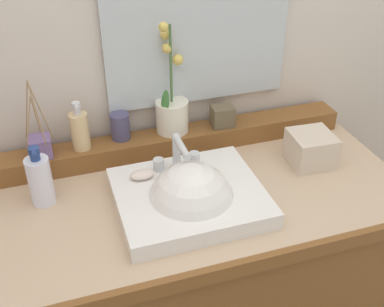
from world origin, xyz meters
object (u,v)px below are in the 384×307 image
(tumbler_cup, at_px, (120,126))
(reed_diffuser, at_px, (40,146))
(soap_dispenser, at_px, (80,130))
(lotion_bottle, at_px, (40,180))
(sink_basin, at_px, (191,202))
(soap_bar, at_px, (142,175))
(potted_plant, at_px, (172,108))
(trinket_box, at_px, (222,116))
(tissue_box, at_px, (311,149))

(tumbler_cup, bearing_deg, reed_diffuser, -173.88)
(soap_dispenser, bearing_deg, tumbler_cup, 9.20)
(tumbler_cup, distance_m, lotion_bottle, 0.31)
(sink_basin, bearing_deg, reed_diffuser, 142.21)
(lotion_bottle, bearing_deg, sink_basin, -21.28)
(soap_bar, height_order, tumbler_cup, tumbler_cup)
(soap_bar, height_order, reed_diffuser, reed_diffuser)
(potted_plant, distance_m, trinket_box, 0.17)
(soap_bar, distance_m, tumbler_cup, 0.22)
(tumbler_cup, xyz_separation_m, reed_diffuser, (-0.25, -0.03, -0.01))
(potted_plant, distance_m, lotion_bottle, 0.46)
(reed_diffuser, height_order, lotion_bottle, reed_diffuser)
(tumbler_cup, distance_m, tissue_box, 0.60)
(soap_dispenser, xyz_separation_m, lotion_bottle, (-0.13, -0.15, -0.05))
(potted_plant, bearing_deg, tissue_box, -29.59)
(soap_dispenser, bearing_deg, trinket_box, -0.49)
(reed_diffuser, bearing_deg, trinket_box, 0.20)
(soap_dispenser, bearing_deg, lotion_bottle, -132.32)
(reed_diffuser, bearing_deg, soap_dispenser, 2.87)
(sink_basin, xyz_separation_m, trinket_box, (0.21, 0.29, 0.08))
(soap_bar, xyz_separation_m, tumbler_cup, (-0.02, 0.21, 0.05))
(potted_plant, xyz_separation_m, reed_diffuser, (-0.42, -0.02, -0.05))
(potted_plant, relative_size, tumbler_cup, 4.27)
(tissue_box, bearing_deg, trinket_box, 138.24)
(soap_bar, bearing_deg, sink_basin, -43.96)
(sink_basin, distance_m, lotion_bottle, 0.42)
(tumbler_cup, relative_size, trinket_box, 1.19)
(soap_bar, relative_size, reed_diffuser, 0.28)
(tumbler_cup, bearing_deg, trinket_box, -4.15)
(lotion_bottle, height_order, tissue_box, lotion_bottle)
(tissue_box, bearing_deg, sink_basin, -167.47)
(trinket_box, xyz_separation_m, tissue_box, (0.22, -0.20, -0.05))
(sink_basin, xyz_separation_m, soap_dispenser, (-0.26, 0.30, 0.11))
(soap_dispenser, relative_size, trinket_box, 2.15)
(soap_dispenser, relative_size, lotion_bottle, 0.86)
(reed_diffuser, bearing_deg, tumbler_cup, 6.12)
(sink_basin, distance_m, reed_diffuser, 0.48)
(tumbler_cup, relative_size, lotion_bottle, 0.47)
(soap_bar, distance_m, lotion_bottle, 0.28)
(sink_basin, xyz_separation_m, reed_diffuser, (-0.38, 0.29, 0.08))
(soap_bar, bearing_deg, potted_plant, 54.26)
(sink_basin, bearing_deg, soap_dispenser, 130.66)
(reed_diffuser, bearing_deg, lotion_bottle, -95.18)
(trinket_box, bearing_deg, reed_diffuser, -177.45)
(soap_dispenser, relative_size, tumbler_cup, 1.81)
(sink_basin, height_order, tumbler_cup, sink_basin)
(sink_basin, xyz_separation_m, tumbler_cup, (-0.13, 0.32, 0.09))
(sink_basin, height_order, trinket_box, sink_basin)
(sink_basin, distance_m, soap_bar, 0.16)
(potted_plant, relative_size, tissue_box, 2.83)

